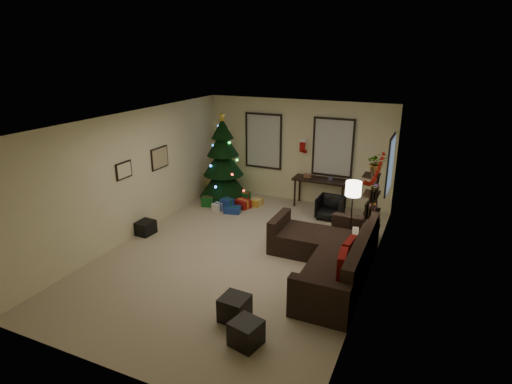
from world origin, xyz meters
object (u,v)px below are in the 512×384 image
sofa (330,257)px  desk_chair (330,208)px  desk (321,182)px  christmas_tree (223,164)px  bookshelf (373,206)px

sofa → desk_chair: bearing=104.5°
sofa → desk: size_ratio=2.06×
christmas_tree → desk_chair: christmas_tree is taller
christmas_tree → desk: 2.61m
sofa → desk: 3.34m
desk → desk_chair: 0.87m
desk → bookshelf: bookshelf is taller
sofa → desk_chair: size_ratio=5.14×
christmas_tree → desk: bearing=11.4°
christmas_tree → bookshelf: bearing=-15.1°
christmas_tree → desk: size_ratio=1.72×
sofa → desk: (-1.08, 3.13, 0.38)m
christmas_tree → sofa: (3.61, -2.62, -0.71)m
desk_chair → sofa: bearing=-73.5°
desk_chair → desk: bearing=125.8°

